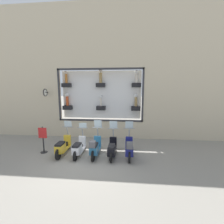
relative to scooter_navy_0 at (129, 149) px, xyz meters
name	(u,v)px	position (x,y,z in m)	size (l,w,h in m)	color
ground_plane	(88,160)	(-0.44, 1.94, -0.49)	(120.00, 120.00, 0.00)	gray
building_facade	(100,72)	(3.16, 1.94, 3.99)	(1.17, 36.00, 8.79)	beige
scooter_navy_0	(129,149)	(0.00, 0.00, 0.00)	(1.81, 0.60, 1.66)	black
scooter_black_1	(112,149)	(0.05, 0.85, -0.06)	(1.80, 0.60, 1.66)	black
scooter_teal_2	(95,147)	(0.00, 1.70, 0.00)	(1.81, 0.60, 1.69)	black
scooter_white_3	(79,148)	(0.05, 2.55, -0.07)	(1.79, 0.60, 1.52)	black
scooter_yellow_4	(63,146)	(0.06, 3.40, -0.05)	(1.81, 0.60, 1.62)	black
shop_sign_post	(43,139)	(0.22, 4.53, 0.26)	(0.36, 0.45, 1.41)	#232326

